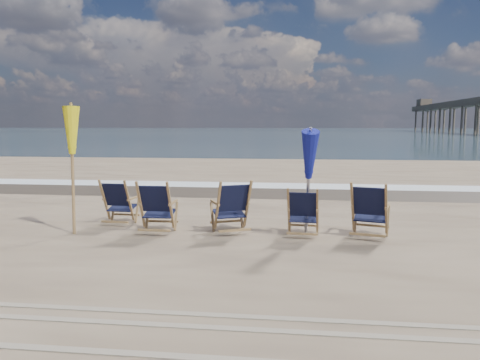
{
  "coord_description": "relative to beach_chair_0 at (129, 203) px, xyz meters",
  "views": [
    {
      "loc": [
        1.1,
        -6.8,
        1.98
      ],
      "look_at": [
        0.0,
        2.2,
        0.9
      ],
      "focal_mm": 35.0,
      "sensor_mm": 36.0,
      "label": 1
    }
  ],
  "objects": [
    {
      "name": "beach_chair_2",
      "position": [
        2.36,
        -0.33,
        0.04
      ],
      "size": [
        0.88,
        0.92,
        1.0
      ],
      "primitive_type": null,
      "rotation": [
        0.0,
        0.0,
        3.57
      ],
      "color": "black",
      "rests_on": "ground"
    },
    {
      "name": "umbrella_blue",
      "position": [
        3.43,
        -0.54,
        1.0
      ],
      "size": [
        0.3,
        0.3,
        1.97
      ],
      "color": "#A5A5AD",
      "rests_on": "ground"
    },
    {
      "name": "umbrella_yellow",
      "position": [
        -0.78,
        -0.71,
        1.29
      ],
      "size": [
        0.3,
        0.3,
        2.28
      ],
      "color": "olive",
      "rests_on": "ground"
    },
    {
      "name": "ocean",
      "position": [
        2.14,
        126.14,
        -0.46
      ],
      "size": [
        400.0,
        400.0,
        0.0
      ],
      "primitive_type": "plane",
      "color": "#324754",
      "rests_on": "ground"
    },
    {
      "name": "beach_chair_4",
      "position": [
        4.76,
        -0.59,
        0.04
      ],
      "size": [
        0.82,
        0.87,
        1.01
      ],
      "primitive_type": null,
      "rotation": [
        0.0,
        0.0,
        2.87
      ],
      "color": "black",
      "rests_on": "ground"
    },
    {
      "name": "beach_chair_0",
      "position": [
        0.0,
        0.0,
        0.0
      ],
      "size": [
        0.64,
        0.71,
        0.93
      ],
      "primitive_type": null,
      "rotation": [
        0.0,
        0.0,
        3.07
      ],
      "color": "black",
      "rests_on": "ground"
    },
    {
      "name": "surf_foam",
      "position": [
        2.14,
        6.44,
        -0.46
      ],
      "size": [
        200.0,
        1.4,
        0.01
      ],
      "primitive_type": "cube",
      "color": "silver",
      "rests_on": "ground"
    },
    {
      "name": "beach_chair_3",
      "position": [
        3.6,
        -0.55,
        -0.02
      ],
      "size": [
        0.62,
        0.68,
        0.89
      ],
      "primitive_type": null,
      "rotation": [
        0.0,
        0.0,
        3.07
      ],
      "color": "black",
      "rests_on": "ground"
    },
    {
      "name": "beach_chair_1",
      "position": [
        0.99,
        -0.6,
        0.03
      ],
      "size": [
        0.64,
        0.72,
        0.99
      ],
      "primitive_type": null,
      "rotation": [
        0.0,
        0.0,
        3.15
      ],
      "color": "black",
      "rests_on": "ground"
    },
    {
      "name": "tire_tracks",
      "position": [
        2.14,
        -4.66,
        -0.46
      ],
      "size": [
        80.0,
        1.3,
        0.01
      ],
      "primitive_type": null,
      "color": "gray",
      "rests_on": "ground"
    },
    {
      "name": "wet_sand_strip",
      "position": [
        2.14,
        4.94,
        -0.46
      ],
      "size": [
        200.0,
        2.6,
        0.0
      ],
      "primitive_type": "cube",
      "color": "#42362A",
      "rests_on": "ground"
    }
  ]
}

